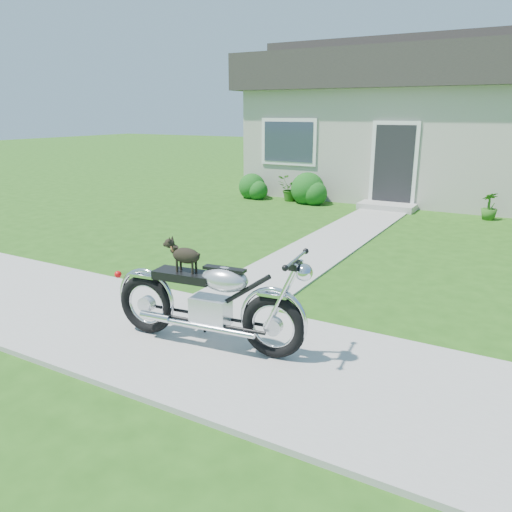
{
  "coord_description": "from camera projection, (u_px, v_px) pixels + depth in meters",
  "views": [
    {
      "loc": [
        1.79,
        -4.01,
        2.42
      ],
      "look_at": [
        -1.04,
        1.0,
        0.75
      ],
      "focal_mm": 35.0,
      "sensor_mm": 36.0,
      "label": 1
    }
  ],
  "objects": [
    {
      "name": "ground",
      "position": [
        298.0,
        369.0,
        4.87
      ],
      "size": [
        80.0,
        80.0,
        0.0
      ],
      "primitive_type": "plane",
      "color": "#235114",
      "rests_on": "ground"
    },
    {
      "name": "sidewalk",
      "position": [
        298.0,
        367.0,
        4.87
      ],
      "size": [
        24.0,
        2.2,
        0.04
      ],
      "primitive_type": "cube",
      "color": "#9E9B93",
      "rests_on": "ground"
    },
    {
      "name": "walkway",
      "position": [
        336.0,
        239.0,
        9.76
      ],
      "size": [
        1.2,
        8.0,
        0.03
      ],
      "primitive_type": "cube",
      "color": "#9E9B93",
      "rests_on": "ground"
    },
    {
      "name": "house",
      "position": [
        476.0,
        121.0,
        14.3
      ],
      "size": [
        12.6,
        7.03,
        4.5
      ],
      "color": "#AFAB9E",
      "rests_on": "ground"
    },
    {
      "name": "shrub_row",
      "position": [
        463.0,
        202.0,
        11.73
      ],
      "size": [
        11.12,
        0.93,
        0.93
      ],
      "color": "#165115",
      "rests_on": "ground"
    },
    {
      "name": "potted_plant_left",
      "position": [
        289.0,
        189.0,
        13.93
      ],
      "size": [
        0.82,
        0.83,
        0.69
      ],
      "primitive_type": "imported",
      "rotation": [
        0.0,
        0.0,
        3.97
      ],
      "color": "#295C18",
      "rests_on": "ground"
    },
    {
      "name": "potted_plant_right",
      "position": [
        490.0,
        206.0,
        11.51
      ],
      "size": [
        0.51,
        0.51,
        0.64
      ],
      "primitive_type": "imported",
      "rotation": [
        0.0,
        0.0,
        3.94
      ],
      "color": "#2D661C",
      "rests_on": "ground"
    },
    {
      "name": "motorcycle_with_dog",
      "position": [
        210.0,
        301.0,
        5.15
      ],
      "size": [
        2.22,
        0.62,
        1.12
      ],
      "rotation": [
        0.0,
        0.0,
        0.11
      ],
      "color": "black",
      "rests_on": "sidewalk"
    }
  ]
}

